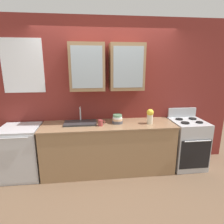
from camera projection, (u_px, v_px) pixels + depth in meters
ground_plane at (109, 169)px, 3.51m from camera, size 10.00×10.00×0.00m
back_wall_unit at (106, 90)px, 3.48m from camera, size 4.85×0.41×2.69m
counter at (108, 147)px, 3.40m from camera, size 2.30×0.66×0.88m
stove_range at (187, 143)px, 3.57m from camera, size 0.59×0.67×1.06m
sink_faucet at (80, 123)px, 3.31m from camera, size 0.55×0.33×0.28m
bowl_stack at (117, 119)px, 3.33m from camera, size 0.19×0.19×0.16m
vase at (150, 116)px, 3.29m from camera, size 0.12×0.12×0.26m
cup_near_sink at (101, 123)px, 3.19m from camera, size 0.12×0.08×0.10m
dishwasher at (22, 152)px, 3.23m from camera, size 0.62×0.64×0.88m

